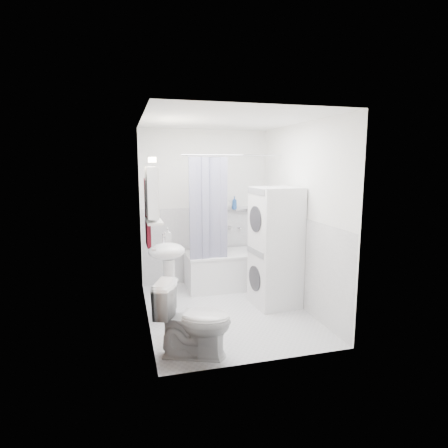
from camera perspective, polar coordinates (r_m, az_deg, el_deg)
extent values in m
plane|color=silver|center=(4.98, 0.44, -13.08)|extent=(2.60, 2.60, 0.00)
plane|color=white|center=(5.90, -2.94, 2.54)|extent=(2.00, 0.00, 2.00)
plane|color=white|center=(3.44, 6.30, -2.43)|extent=(2.00, 0.00, 2.00)
plane|color=white|center=(4.49, -11.93, 0.20)|extent=(0.00, 2.60, 2.60)
plane|color=white|center=(5.01, 11.54, 1.15)|extent=(0.00, 2.60, 2.60)
plane|color=white|center=(4.63, 0.48, 15.57)|extent=(2.60, 2.60, 0.00)
plane|color=white|center=(5.99, -2.87, -3.17)|extent=(1.98, 0.00, 1.98)
plane|color=white|center=(4.62, -11.53, -7.16)|extent=(0.00, 2.58, 2.58)
plane|color=white|center=(5.13, 11.20, -5.51)|extent=(0.00, 2.58, 2.58)
plane|color=brown|center=(3.67, -10.70, -4.98)|extent=(0.00, 2.00, 2.00)
cylinder|color=silver|center=(3.99, -10.65, -3.82)|extent=(0.04, 0.04, 0.04)
cube|color=white|center=(5.82, 1.28, -7.04)|extent=(1.41, 0.66, 0.52)
cube|color=white|center=(5.74, 1.29, -4.43)|extent=(1.43, 0.68, 0.03)
cube|color=silver|center=(5.77, 1.29, -5.54)|extent=(1.23, 0.48, 0.20)
cylinder|color=silver|center=(6.04, 2.24, -0.50)|extent=(0.04, 0.12, 0.04)
cylinder|color=silver|center=(5.31, 2.21, 10.44)|extent=(1.61, 0.02, 0.02)
cube|color=#141448|center=(5.20, -4.73, 2.15)|extent=(0.10, 0.02, 1.45)
cube|color=#141448|center=(5.21, -3.76, 2.19)|extent=(0.10, 0.02, 1.45)
cube|color=#141448|center=(5.23, -2.79, 2.22)|extent=(0.10, 0.02, 1.45)
cube|color=#141448|center=(5.25, -1.83, 2.25)|extent=(0.10, 0.02, 1.45)
cube|color=#141448|center=(5.27, -0.88, 2.29)|extent=(0.10, 0.02, 1.45)
cube|color=#141448|center=(5.30, 0.06, 2.32)|extent=(0.10, 0.02, 1.45)
ellipsoid|color=white|center=(4.54, -8.72, -4.12)|extent=(0.44, 0.37, 0.20)
cylinder|color=white|center=(4.67, -8.32, -9.78)|extent=(0.14, 0.14, 0.75)
cylinder|color=silver|center=(4.65, -9.19, -2.30)|extent=(0.03, 0.03, 0.14)
cylinder|color=silver|center=(4.60, -9.16, -1.66)|extent=(0.02, 0.10, 0.02)
cube|color=white|center=(4.56, -11.02, 4.79)|extent=(0.12, 0.50, 0.60)
cube|color=white|center=(4.56, -10.20, 4.82)|extent=(0.01, 0.47, 0.57)
cube|color=#FFEABF|center=(4.54, -10.91, 9.58)|extent=(0.06, 0.45, 0.06)
cube|color=silver|center=(4.60, -10.63, 0.45)|extent=(0.18, 0.54, 0.02)
cube|color=silver|center=(6.01, 2.74, 2.18)|extent=(0.22, 0.06, 0.02)
cube|color=maroon|center=(4.96, -11.58, 1.69)|extent=(0.05, 0.37, 0.88)
cube|color=maroon|center=(4.93, -11.39, 6.43)|extent=(0.03, 0.33, 0.08)
cylinder|color=silver|center=(4.92, -11.87, 6.88)|extent=(0.02, 0.04, 0.02)
cube|color=white|center=(5.10, 7.75, -7.87)|extent=(0.61, 0.61, 0.79)
cylinder|color=#2D2D33|center=(5.00, 4.70, -8.26)|extent=(0.05, 0.34, 0.34)
cube|color=gray|center=(4.91, 4.77, -4.28)|extent=(0.05, 0.50, 0.08)
cube|color=white|center=(4.92, 7.95, 0.97)|extent=(0.61, 0.61, 0.79)
cylinder|color=#2D2D33|center=(4.82, 4.83, 0.76)|extent=(0.05, 0.34, 0.34)
cube|color=gray|center=(4.78, 4.90, 4.99)|extent=(0.05, 0.50, 0.08)
imported|color=white|center=(3.81, -4.63, -14.40)|extent=(0.85, 0.66, 0.73)
imported|color=gray|center=(4.80, -8.55, -2.15)|extent=(0.08, 0.17, 0.08)
imported|color=gray|center=(4.44, -10.49, 0.77)|extent=(0.07, 0.18, 0.07)
imported|color=gray|center=(4.71, -10.77, 1.42)|extent=(0.10, 0.09, 0.10)
imported|color=gray|center=(5.93, 0.49, 2.84)|extent=(0.13, 0.17, 0.13)
imported|color=#295AA7|center=(5.96, 1.60, 2.63)|extent=(0.08, 0.21, 0.08)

